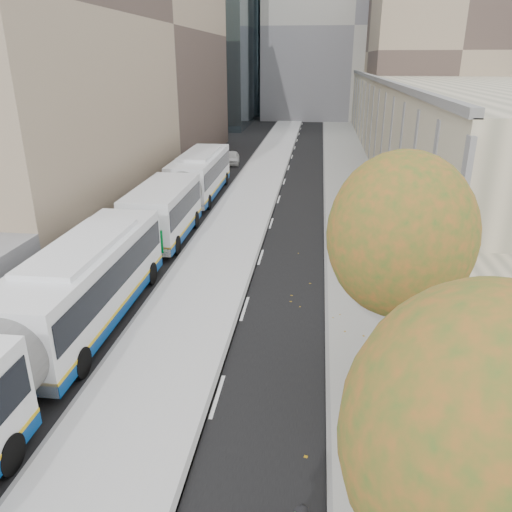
% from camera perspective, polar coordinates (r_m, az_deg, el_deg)
% --- Properties ---
extents(bus_platform, '(4.25, 150.00, 0.15)m').
position_cam_1_polar(bus_platform, '(37.43, -0.94, 6.31)').
color(bus_platform, silver).
rests_on(bus_platform, ground).
extents(sidewalk, '(4.75, 150.00, 0.08)m').
position_cam_1_polar(sidewalk, '(37.22, 11.42, 5.73)').
color(sidewalk, gray).
rests_on(sidewalk, ground).
extents(building_tan, '(18.00, 92.00, 8.00)m').
position_cam_1_polar(building_tan, '(66.60, 20.19, 15.19)').
color(building_tan, gray).
rests_on(building_tan, ground).
extents(building_midrise, '(24.00, 46.00, 25.00)m').
position_cam_1_polar(building_midrise, '(48.07, -24.48, 22.88)').
color(building_midrise, gray).
rests_on(building_midrise, ground).
extents(building_far_block, '(30.00, 18.00, 30.00)m').
position_cam_1_polar(building_far_block, '(97.02, 10.86, 24.20)').
color(building_far_block, gray).
rests_on(building_far_block, ground).
extents(bus_shelter, '(1.90, 4.40, 2.53)m').
position_cam_1_polar(bus_shelter, '(14.75, 24.30, -12.17)').
color(bus_shelter, '#383A3F').
rests_on(bus_shelter, sidewalk).
extents(tree_b, '(4.00, 4.00, 6.97)m').
position_cam_1_polar(tree_b, '(7.93, 24.61, -18.66)').
color(tree_b, black).
rests_on(tree_b, sidewalk).
extents(tree_c, '(4.20, 4.20, 7.28)m').
position_cam_1_polar(tree_c, '(14.73, 16.21, 2.25)').
color(tree_c, black).
rests_on(tree_c, sidewalk).
extents(bus_near, '(2.95, 19.20, 3.20)m').
position_cam_1_polar(bus_near, '(17.41, -24.64, -8.57)').
color(bus_near, white).
rests_on(bus_near, ground).
extents(bus_far, '(3.10, 19.21, 3.20)m').
position_cam_1_polar(bus_far, '(34.93, -7.86, 7.82)').
color(bus_far, white).
rests_on(bus_far, ground).
extents(distant_car, '(1.94, 3.89, 1.27)m').
position_cam_1_polar(distant_car, '(51.55, -2.80, 11.15)').
color(distant_car, silver).
rests_on(distant_car, ground).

